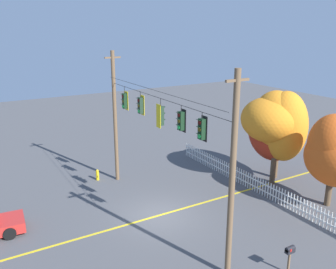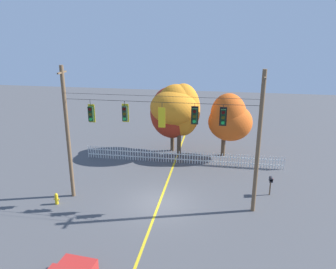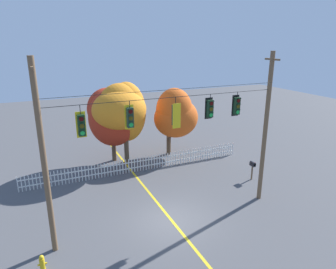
% 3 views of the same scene
% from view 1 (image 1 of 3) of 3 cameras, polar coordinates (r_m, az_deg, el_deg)
% --- Properties ---
extents(ground, '(80.00, 80.00, 0.00)m').
position_cam_1_polar(ground, '(21.59, -1.33, -12.37)').
color(ground, '#4C4C4F').
extents(lane_centerline_stripe, '(0.16, 36.00, 0.01)m').
position_cam_1_polar(lane_centerline_stripe, '(21.58, -1.33, -12.37)').
color(lane_centerline_stripe, gold).
rests_on(lane_centerline_stripe, ground).
extents(signal_support_span, '(12.32, 1.10, 8.90)m').
position_cam_1_polar(signal_support_span, '(19.80, -1.42, -0.76)').
color(signal_support_span, brown).
rests_on(signal_support_span, ground).
extents(traffic_signal_southbound_primary, '(0.43, 0.38, 1.50)m').
position_cam_1_polar(traffic_signal_southbound_primary, '(23.25, -6.68, 5.18)').
color(traffic_signal_southbound_primary, black).
extents(traffic_signal_northbound_secondary, '(0.43, 0.38, 1.37)m').
position_cam_1_polar(traffic_signal_northbound_secondary, '(21.26, -4.24, 4.52)').
color(traffic_signal_northbound_secondary, black).
extents(traffic_signal_westbound_side, '(0.43, 0.38, 1.54)m').
position_cam_1_polar(traffic_signal_westbound_side, '(19.26, -1.16, 2.92)').
color(traffic_signal_westbound_side, black).
extents(traffic_signal_eastbound_side, '(0.43, 0.38, 1.32)m').
position_cam_1_polar(traffic_signal_eastbound_side, '(17.59, 2.06, 2.13)').
color(traffic_signal_eastbound_side, black).
extents(traffic_signal_northbound_primary, '(0.43, 0.38, 1.34)m').
position_cam_1_polar(traffic_signal_northbound_primary, '(16.25, 5.27, 0.87)').
color(traffic_signal_northbound_primary, black).
extents(white_picket_fence, '(16.74, 0.06, 1.09)m').
position_cam_1_polar(white_picket_fence, '(24.71, 13.71, -7.57)').
color(white_picket_fence, silver).
rests_on(white_picket_fence, ground).
extents(autumn_maple_near_fence, '(3.94, 3.66, 6.12)m').
position_cam_1_polar(autumn_maple_near_fence, '(26.15, 16.51, 1.47)').
color(autumn_maple_near_fence, brown).
rests_on(autumn_maple_near_fence, ground).
extents(autumn_maple_mid, '(4.29, 3.82, 6.43)m').
position_cam_1_polar(autumn_maple_mid, '(25.31, 16.42, 1.81)').
color(autumn_maple_mid, brown).
rests_on(autumn_maple_mid, ground).
extents(autumn_oak_far_east, '(3.78, 3.09, 5.76)m').
position_cam_1_polar(autumn_oak_far_east, '(22.83, 24.44, -2.60)').
color(autumn_oak_far_east, brown).
rests_on(autumn_oak_far_east, ground).
extents(fire_hydrant, '(0.38, 0.22, 0.78)m').
position_cam_1_polar(fire_hydrant, '(26.45, -10.84, -6.14)').
color(fire_hydrant, gold).
rests_on(fire_hydrant, ground).
extents(roadside_mailbox, '(0.25, 0.44, 1.33)m').
position_cam_1_polar(roadside_mailbox, '(17.45, 18.31, -16.77)').
color(roadside_mailbox, brown).
rests_on(roadside_mailbox, ground).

